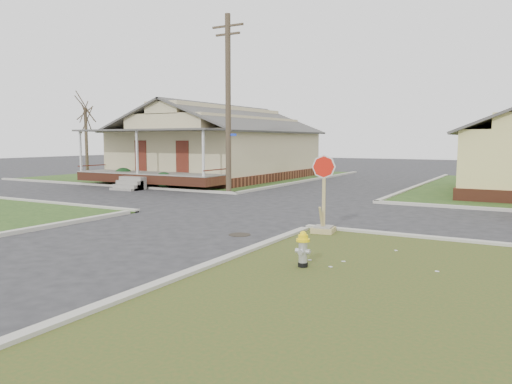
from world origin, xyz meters
The scene contains 11 objects.
ground centered at (0.00, 0.00, 0.00)m, with size 120.00×120.00×0.00m, color #252527.
verge_far_left centered at (-13.00, 18.00, 0.03)m, with size 19.00×19.00×0.05m, color #244117.
curbs centered at (0.00, 5.00, 0.00)m, with size 80.00×40.00×0.12m, color #AFAC9E, non-canonical shape.
manhole centered at (2.20, -0.50, 0.01)m, with size 0.64×0.64×0.01m, color black.
corner_house centered at (-10.00, 16.68, 2.28)m, with size 10.10×15.50×5.30m.
utility_pole centered at (-4.20, 8.90, 4.66)m, with size 1.80×0.28×9.00m.
tree_far_left centered at (-18.00, 12.00, 2.50)m, with size 0.22×0.22×4.90m, color #3F3324.
fire_hydrant centered at (5.37, -3.11, 0.48)m, with size 0.29×0.29×0.78m.
stop_sign centered at (4.27, 0.80, 0.54)m, with size 0.64×0.63×2.27m.
hedge_left centered at (-12.22, 9.60, 0.57)m, with size 1.36×1.11×1.04m, color #123419.
hedge_right centered at (-8.51, 8.94, 0.53)m, with size 1.26×1.03×0.96m, color #123419.
Camera 1 is at (9.63, -12.67, 2.75)m, focal length 35.00 mm.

